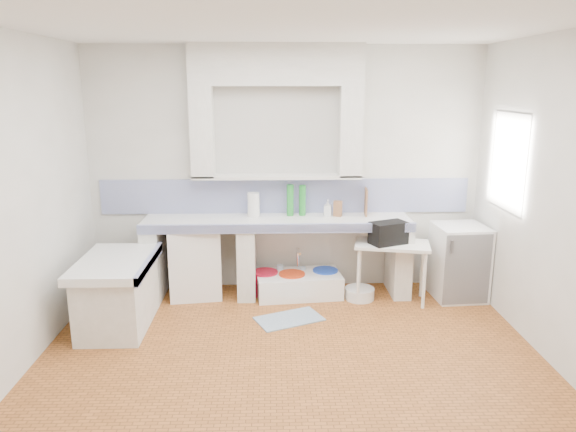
{
  "coord_description": "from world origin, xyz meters",
  "views": [
    {
      "loc": [
        -0.16,
        -4.15,
        2.36
      ],
      "look_at": [
        0.0,
        1.0,
        1.1
      ],
      "focal_mm": 33.49,
      "sensor_mm": 36.0,
      "label": 1
    }
  ],
  "objects_px": {
    "sink": "(299,285)",
    "side_table": "(391,272)",
    "stove": "(195,261)",
    "fridge": "(459,262)"
  },
  "relations": [
    {
      "from": "sink",
      "to": "side_table",
      "type": "relative_size",
      "value": 1.19
    },
    {
      "from": "side_table",
      "to": "stove",
      "type": "bearing_deg",
      "value": -174.68
    },
    {
      "from": "side_table",
      "to": "sink",
      "type": "bearing_deg",
      "value": -178.6
    },
    {
      "from": "sink",
      "to": "side_table",
      "type": "distance_m",
      "value": 1.06
    },
    {
      "from": "side_table",
      "to": "fridge",
      "type": "height_order",
      "value": "fridge"
    },
    {
      "from": "side_table",
      "to": "fridge",
      "type": "distance_m",
      "value": 0.79
    },
    {
      "from": "stove",
      "to": "sink",
      "type": "relative_size",
      "value": 0.84
    },
    {
      "from": "stove",
      "to": "sink",
      "type": "bearing_deg",
      "value": -10.58
    },
    {
      "from": "fridge",
      "to": "sink",
      "type": "bearing_deg",
      "value": 172.73
    },
    {
      "from": "sink",
      "to": "side_table",
      "type": "bearing_deg",
      "value": -16.19
    }
  ]
}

